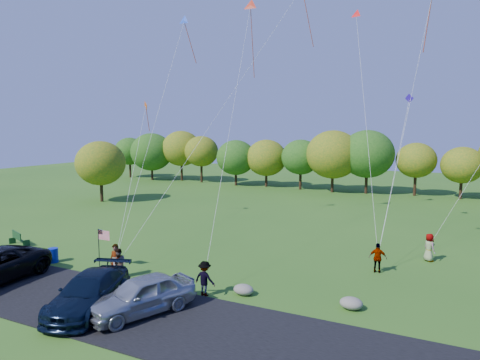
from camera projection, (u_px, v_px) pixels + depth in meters
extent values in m
plane|color=#2F601B|center=(167.00, 282.00, 23.50)|extent=(140.00, 140.00, 0.00)
cube|color=black|center=(117.00, 308.00, 19.92)|extent=(44.00, 6.00, 0.06)
cylinder|color=#331F12|center=(125.00, 171.00, 71.82)|extent=(0.36, 0.36, 2.53)
ellipsoid|color=#326318|center=(124.00, 150.00, 71.41)|extent=(6.55, 6.55, 5.90)
cylinder|color=#331F12|center=(153.00, 171.00, 69.86)|extent=(0.36, 0.36, 2.93)
ellipsoid|color=#326318|center=(152.00, 151.00, 69.48)|extent=(5.21, 5.21, 4.68)
cylinder|color=#331F12|center=(172.00, 171.00, 67.82)|extent=(0.36, 0.36, 3.09)
ellipsoid|color=#326318|center=(172.00, 151.00, 67.42)|extent=(5.31, 5.31, 4.78)
cylinder|color=#331F12|center=(203.00, 173.00, 65.32)|extent=(0.36, 0.36, 3.19)
ellipsoid|color=#326318|center=(203.00, 148.00, 64.86)|extent=(6.75, 6.75, 6.07)
cylinder|color=#331F12|center=(240.00, 175.00, 64.02)|extent=(0.36, 0.36, 2.77)
ellipsoid|color=#1D5215|center=(240.00, 151.00, 63.58)|extent=(6.97, 6.97, 6.28)
cylinder|color=#331F12|center=(273.00, 175.00, 63.02)|extent=(0.36, 0.36, 2.92)
ellipsoid|color=#326318|center=(273.00, 151.00, 62.58)|extent=(6.55, 6.55, 5.90)
cylinder|color=#331F12|center=(297.00, 178.00, 60.62)|extent=(0.36, 0.36, 2.75)
ellipsoid|color=#1D5215|center=(297.00, 157.00, 60.26)|extent=(5.04, 5.04, 4.54)
cylinder|color=#331F12|center=(337.00, 184.00, 55.65)|extent=(0.36, 0.36, 2.23)
ellipsoid|color=#1D5215|center=(338.00, 160.00, 55.27)|extent=(6.25, 6.25, 5.62)
cylinder|color=#331F12|center=(366.00, 184.00, 54.23)|extent=(0.36, 0.36, 2.55)
ellipsoid|color=#1D5215|center=(367.00, 159.00, 53.84)|extent=(5.99, 5.99, 5.39)
cylinder|color=#331F12|center=(411.00, 185.00, 53.30)|extent=(0.36, 0.36, 2.61)
ellipsoid|color=#326318|center=(412.00, 162.00, 52.96)|extent=(4.82, 4.82, 4.34)
cylinder|color=#331F12|center=(453.00, 184.00, 51.97)|extent=(0.36, 0.36, 3.15)
ellipsoid|color=#326318|center=(455.00, 156.00, 51.56)|extent=(5.70, 5.70, 5.13)
cylinder|color=#331F12|center=(102.00, 190.00, 48.97)|extent=(0.36, 0.36, 2.60)
ellipsoid|color=#326318|center=(101.00, 163.00, 48.60)|extent=(5.60, 5.60, 5.04)
imported|color=black|center=(89.00, 292.00, 19.66)|extent=(3.91, 6.04, 1.63)
imported|color=#A9AEB4|center=(141.00, 295.00, 19.26)|extent=(3.86, 5.42, 1.71)
imported|color=#4C4C59|center=(115.00, 261.00, 23.94)|extent=(0.77, 0.56, 1.95)
imported|color=#4C4C59|center=(119.00, 264.00, 23.83)|extent=(0.89, 0.72, 1.72)
imported|color=#4C4C59|center=(205.00, 279.00, 21.42)|extent=(1.19, 0.74, 1.78)
imported|color=#4C4C59|center=(378.00, 258.00, 24.88)|extent=(1.06, 0.53, 1.75)
imported|color=#4C4C59|center=(429.00, 247.00, 27.02)|extent=(0.99, 1.03, 1.78)
cube|color=#153C1B|center=(19.00, 239.00, 30.88)|extent=(1.74, 0.74, 0.06)
cube|color=#153C1B|center=(17.00, 235.00, 30.68)|extent=(1.72, 0.68, 0.55)
cube|color=#153C1B|center=(12.00, 241.00, 31.23)|extent=(0.23, 0.45, 0.42)
cube|color=#153C1B|center=(26.00, 243.00, 30.58)|extent=(0.23, 0.45, 0.42)
cylinder|color=#0B1FA6|center=(53.00, 255.00, 26.84)|extent=(0.60, 0.60, 0.90)
cylinder|color=black|center=(99.00, 249.00, 25.62)|extent=(0.05, 0.05, 2.41)
cube|color=red|center=(104.00, 235.00, 25.32)|extent=(0.87, 0.58, 0.02)
cube|color=navy|center=(101.00, 232.00, 25.42)|extent=(0.35, 0.02, 0.27)
ellipsoid|color=gray|center=(244.00, 290.00, 21.62)|extent=(1.06, 0.83, 0.53)
ellipsoid|color=slate|center=(351.00, 303.00, 19.90)|extent=(1.07, 0.89, 0.56)
cone|color=red|center=(250.00, 5.00, 34.56)|extent=(1.31, 0.66, 1.17)
cone|color=blue|center=(184.00, 20.00, 34.41)|extent=(0.96, 0.36, 0.92)
cone|color=red|center=(356.00, 14.00, 30.47)|extent=(0.92, 0.61, 0.77)
cube|color=#DB5812|center=(146.00, 105.00, 37.42)|extent=(0.62, 0.46, 0.73)
cube|color=#3413C4|center=(409.00, 98.00, 28.34)|extent=(0.57, 0.30, 0.60)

